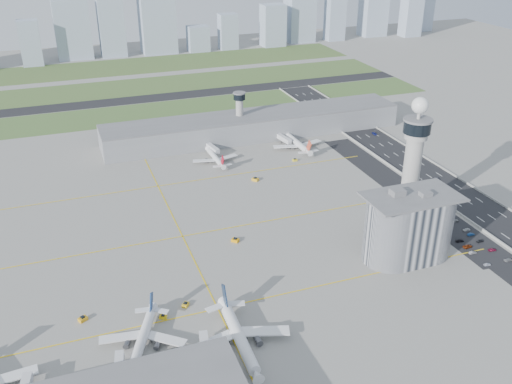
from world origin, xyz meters
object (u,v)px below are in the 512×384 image
object	(u,v)px
tug_2	(163,316)
car_lot_7	(492,250)
jet_bridge_far_0	(208,147)
tug_5	(295,160)
car_lot_9	(471,234)
car_lot_5	(442,228)
admin_building	(409,227)
car_lot_8	(480,241)
jet_bridge_near_2	(207,363)
tug_0	(83,319)
car_lot_0	(487,264)
airplane_near_c	(240,333)
car_lot_6	(508,260)
jet_bridge_far_1	(279,138)
car_hw_4	(321,111)
car_lot_3	(460,241)
control_tower	(413,156)
car_lot_10	(467,230)
airplane_near_b	(141,335)
car_lot_1	(473,253)
car_lot_4	(444,231)
car_lot_2	(468,246)
airplane_far_b	(297,140)
car_hw_1	(437,179)
tug_1	(186,304)
car_lot_11	(455,221)
tug_3	(235,240)
airplane_far_a	(215,154)
tug_4	(255,179)

from	to	relation	value
tug_2	car_lot_7	world-z (taller)	tug_2
jet_bridge_far_0	tug_2	world-z (taller)	jet_bridge_far_0
tug_5	car_lot_9	size ratio (longest dim) A/B	0.76
tug_5	car_lot_5	bearing A→B (deg)	-164.05
admin_building	car_lot_7	distance (m)	44.50
tug_5	car_lot_8	bearing A→B (deg)	-162.50
jet_bridge_far_0	tug_5	xyz separation A→B (m)	(46.81, -35.30, -2.02)
jet_bridge_near_2	tug_0	bearing A→B (deg)	52.18
tug_2	car_lot_0	xyz separation A→B (m)	(143.57, -13.44, -0.24)
airplane_near_c	car_lot_6	distance (m)	132.74
jet_bridge_far_1	car_lot_9	bearing A→B (deg)	5.16
car_lot_9	car_hw_4	bearing A→B (deg)	-6.11
jet_bridge_far_0	car_lot_3	bearing A→B (deg)	18.17
control_tower	car_lot_10	bearing A→B (deg)	-44.21
admin_building	airplane_near_b	bearing A→B (deg)	-171.07
car_lot_1	car_lot_4	bearing A→B (deg)	-1.64
car_lot_2	car_lot_5	distance (m)	19.08
tug_0	car_hw_4	bearing A→B (deg)	105.81
airplane_far_b	jet_bridge_far_0	world-z (taller)	airplane_far_b
car_lot_4	tug_5	bearing A→B (deg)	27.11
car_lot_9	car_hw_1	size ratio (longest dim) A/B	0.96
tug_1	car_lot_10	distance (m)	145.68
airplane_near_c	car_lot_11	size ratio (longest dim) A/B	10.68
airplane_near_b	car_lot_10	xyz separation A→B (m)	(165.57, 28.41, -4.82)
tug_3	car_lot_9	bearing A→B (deg)	-61.80
tug_0	car_lot_6	distance (m)	185.87
jet_bridge_far_1	car_lot_8	bearing A→B (deg)	4.55
tug_0	car_lot_7	size ratio (longest dim) A/B	0.82
airplane_near_b	car_lot_0	world-z (taller)	airplane_near_b
airplane_near_c	jet_bridge_far_1	bearing A→B (deg)	155.68
car_lot_8	tug_5	bearing A→B (deg)	14.19
airplane_far_a	car_lot_10	distance (m)	156.84
car_lot_2	car_lot_3	bearing A→B (deg)	-5.05
airplane_near_b	car_lot_1	distance (m)	154.59
control_tower	airplane_near_c	size ratio (longest dim) A/B	1.40
car_lot_7	car_hw_1	size ratio (longest dim) A/B	1.03
car_lot_11	control_tower	bearing A→B (deg)	55.98
jet_bridge_far_1	car_lot_5	world-z (taller)	jet_bridge_far_1
car_lot_4	tug_4	bearing A→B (deg)	47.12
car_lot_0	tug_1	bearing A→B (deg)	86.47
tug_4	airplane_far_b	bearing A→B (deg)	1.94
tug_3	car_lot_8	size ratio (longest dim) A/B	0.90
airplane_far_a	tug_2	xyz separation A→B (m)	(-62.78, -141.77, -4.03)
car_lot_5	car_lot_11	world-z (taller)	car_lot_11
airplane_near_c	airplane_far_a	size ratio (longest dim) A/B	1.32
admin_building	car_lot_11	xyz separation A→B (m)	(41.98, 18.41, -14.68)
tug_0	jet_bridge_far_0	bearing A→B (deg)	119.01
airplane_near_c	car_lot_7	world-z (taller)	airplane_near_c
airplane_near_c	car_lot_4	size ratio (longest dim) A/B	13.35
control_tower	car_lot_10	distance (m)	45.84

